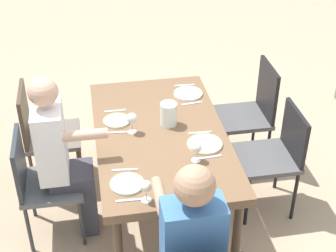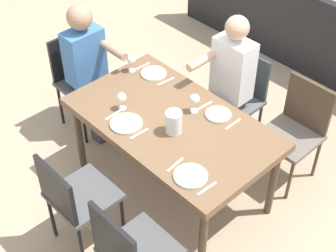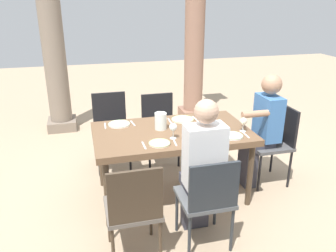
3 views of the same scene
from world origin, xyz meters
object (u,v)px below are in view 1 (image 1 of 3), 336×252
at_px(wine_glass_1, 132,119).
at_px(water_pitcher, 169,115).
at_px(wine_glass_2, 196,148).
at_px(diner_woman_green, 189,244).
at_px(dining_table, 161,140).
at_px(plate_0, 188,93).
at_px(chair_mid_south, 40,179).
at_px(plate_1, 117,121).
at_px(chair_west_south, 42,130).
at_px(diner_man_white, 62,155).
at_px(plate_3, 127,184).
at_px(chair_mid_north, 276,152).
at_px(wine_glass_3, 146,187).
at_px(plate_2, 205,144).
at_px(chair_west_north, 253,109).

height_order(wine_glass_1, water_pitcher, water_pitcher).
bearing_deg(wine_glass_2, diner_woman_green, -15.32).
distance_m(dining_table, plate_0, 0.60).
distance_m(chair_mid_south, plate_1, 0.70).
relative_size(chair_west_south, diner_man_white, 0.68).
xyz_separation_m(chair_mid_south, plate_3, (0.47, 0.59, 0.26)).
bearing_deg(wine_glass_2, chair_mid_north, 112.81).
relative_size(chair_mid_north, wine_glass_3, 5.88).
relative_size(chair_mid_south, plate_2, 3.47).
height_order(diner_woman_green, diner_man_white, diner_man_white).
distance_m(plate_1, wine_glass_3, 0.92).
relative_size(plate_1, plate_3, 0.94).
bearing_deg(plate_2, wine_glass_1, -116.76).
height_order(dining_table, water_pitcher, water_pitcher).
height_order(diner_woman_green, plate_3, diner_woman_green).
bearing_deg(plate_2, plate_0, 177.68).
bearing_deg(diner_woman_green, dining_table, 179.84).
bearing_deg(plate_0, diner_woman_green, -11.43).
relative_size(plate_0, wine_glass_1, 1.48).
bearing_deg(plate_1, wine_glass_1, 31.79).
bearing_deg(dining_table, diner_man_white, -84.13).
height_order(chair_mid_north, water_pitcher, water_pitcher).
distance_m(chair_west_south, wine_glass_2, 1.46).
height_order(diner_woman_green, wine_glass_3, diner_woman_green).
relative_size(diner_man_white, water_pitcher, 7.44).
xyz_separation_m(wine_glass_1, plate_2, (0.24, 0.48, -0.11)).
xyz_separation_m(chair_mid_north, wine_glass_1, (-0.11, -1.09, 0.35)).
bearing_deg(chair_west_north, plate_2, -39.02).
distance_m(chair_west_south, plate_1, 0.74).
distance_m(dining_table, diner_man_white, 0.72).
distance_m(chair_west_north, chair_west_south, 1.79).
bearing_deg(chair_mid_south, plate_0, 115.85).
bearing_deg(water_pitcher, chair_west_south, -115.03).
bearing_deg(diner_woman_green, plate_2, 161.29).
xyz_separation_m(diner_man_white, wine_glass_1, (-0.12, 0.51, 0.17)).
height_order(chair_west_south, plate_0, chair_west_south).
distance_m(chair_mid_south, plate_2, 1.21).
height_order(plate_1, water_pitcher, water_pitcher).
height_order(chair_mid_south, water_pitcher, water_pitcher).
relative_size(dining_table, chair_mid_north, 1.83).
relative_size(chair_west_north, chair_west_south, 1.04).
bearing_deg(wine_glass_1, dining_table, 77.96).
bearing_deg(wine_glass_3, plate_2, 136.23).
bearing_deg(chair_west_south, chair_mid_north, 70.62).
bearing_deg(plate_3, plate_0, 149.78).
bearing_deg(wine_glass_2, diner_man_white, -108.12).
xyz_separation_m(chair_west_south, plate_2, (0.76, 1.18, 0.26)).
relative_size(plate_0, wine_glass_2, 1.63).
xyz_separation_m(plate_0, wine_glass_2, (0.88, -0.13, 0.10)).
height_order(plate_1, plate_2, same).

